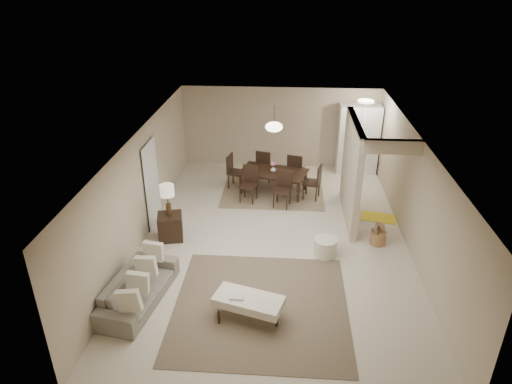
# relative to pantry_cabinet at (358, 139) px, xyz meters

# --- Properties ---
(floor) EXTENTS (9.00, 9.00, 0.00)m
(floor) POSITION_rel_pantry_cabinet_xyz_m (-2.35, -4.15, -1.05)
(floor) COLOR beige
(floor) RESTS_ON ground
(ceiling) EXTENTS (9.00, 9.00, 0.00)m
(ceiling) POSITION_rel_pantry_cabinet_xyz_m (-2.35, -4.15, 1.45)
(ceiling) COLOR white
(ceiling) RESTS_ON back_wall
(back_wall) EXTENTS (6.00, 0.00, 6.00)m
(back_wall) POSITION_rel_pantry_cabinet_xyz_m (-2.35, 0.35, 0.20)
(back_wall) COLOR #C5B595
(back_wall) RESTS_ON floor
(left_wall) EXTENTS (0.00, 9.00, 9.00)m
(left_wall) POSITION_rel_pantry_cabinet_xyz_m (-5.35, -4.15, 0.20)
(left_wall) COLOR #C5B595
(left_wall) RESTS_ON floor
(right_wall) EXTENTS (0.00, 9.00, 9.00)m
(right_wall) POSITION_rel_pantry_cabinet_xyz_m (0.65, -4.15, 0.20)
(right_wall) COLOR #C5B595
(right_wall) RESTS_ON floor
(partition) EXTENTS (0.15, 2.50, 2.50)m
(partition) POSITION_rel_pantry_cabinet_xyz_m (-0.55, -2.90, 0.20)
(partition) COLOR #C5B595
(partition) RESTS_ON floor
(doorway) EXTENTS (0.04, 0.90, 2.04)m
(doorway) POSITION_rel_pantry_cabinet_xyz_m (-5.32, -3.55, -0.03)
(doorway) COLOR black
(doorway) RESTS_ON floor
(pantry_cabinet) EXTENTS (1.20, 0.55, 2.10)m
(pantry_cabinet) POSITION_rel_pantry_cabinet_xyz_m (0.00, 0.00, 0.00)
(pantry_cabinet) COLOR white
(pantry_cabinet) RESTS_ON floor
(flush_light) EXTENTS (0.44, 0.44, 0.05)m
(flush_light) POSITION_rel_pantry_cabinet_xyz_m (-0.05, -0.95, 1.41)
(flush_light) COLOR white
(flush_light) RESTS_ON ceiling
(living_rug) EXTENTS (3.20, 3.20, 0.01)m
(living_rug) POSITION_rel_pantry_cabinet_xyz_m (-2.52, -6.51, -1.04)
(living_rug) COLOR brown
(living_rug) RESTS_ON floor
(sofa) EXTENTS (2.11, 1.11, 0.59)m
(sofa) POSITION_rel_pantry_cabinet_xyz_m (-4.80, -6.51, -0.76)
(sofa) COLOR gray
(sofa) RESTS_ON floor
(ottoman_bench) EXTENTS (1.33, 0.89, 0.44)m
(ottoman_bench) POSITION_rel_pantry_cabinet_xyz_m (-2.72, -6.81, -0.70)
(ottoman_bench) COLOR silver
(ottoman_bench) RESTS_ON living_rug
(side_table) EXTENTS (0.65, 0.65, 0.60)m
(side_table) POSITION_rel_pantry_cabinet_xyz_m (-4.75, -4.25, -0.75)
(side_table) COLOR black
(side_table) RESTS_ON floor
(table_lamp) EXTENTS (0.32, 0.32, 0.76)m
(table_lamp) POSITION_rel_pantry_cabinet_xyz_m (-4.75, -4.25, 0.11)
(table_lamp) COLOR #48341F
(table_lamp) RESTS_ON side_table
(round_pouf) EXTENTS (0.52, 0.52, 0.40)m
(round_pouf) POSITION_rel_pantry_cabinet_xyz_m (-1.23, -4.71, -0.85)
(round_pouf) COLOR silver
(round_pouf) RESTS_ON floor
(wicker_basket) EXTENTS (0.42, 0.42, 0.31)m
(wicker_basket) POSITION_rel_pantry_cabinet_xyz_m (0.00, -4.15, -0.90)
(wicker_basket) COLOR brown
(wicker_basket) RESTS_ON floor
(dining_rug) EXTENTS (2.80, 2.10, 0.01)m
(dining_rug) POSITION_rel_pantry_cabinet_xyz_m (-2.48, -1.67, -1.04)
(dining_rug) COLOR #827050
(dining_rug) RESTS_ON floor
(dining_table) EXTENTS (2.00, 1.43, 0.64)m
(dining_table) POSITION_rel_pantry_cabinet_xyz_m (-2.48, -1.67, -0.73)
(dining_table) COLOR black
(dining_table) RESTS_ON dining_rug
(dining_chairs) EXTENTS (2.63, 2.17, 0.97)m
(dining_chairs) POSITION_rel_pantry_cabinet_xyz_m (-2.48, -1.67, -0.56)
(dining_chairs) COLOR black
(dining_chairs) RESTS_ON dining_rug
(vase) EXTENTS (0.15, 0.15, 0.15)m
(vase) POSITION_rel_pantry_cabinet_xyz_m (-2.48, -1.67, -0.34)
(vase) COLOR white
(vase) RESTS_ON dining_table
(yellow_mat) EXTENTS (0.95, 0.69, 0.01)m
(yellow_mat) POSITION_rel_pantry_cabinet_xyz_m (0.24, -2.92, -1.04)
(yellow_mat) COLOR yellow
(yellow_mat) RESTS_ON floor
(pendant_light) EXTENTS (0.46, 0.46, 0.71)m
(pendant_light) POSITION_rel_pantry_cabinet_xyz_m (-2.48, -1.67, 0.87)
(pendant_light) COLOR #48341F
(pendant_light) RESTS_ON ceiling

